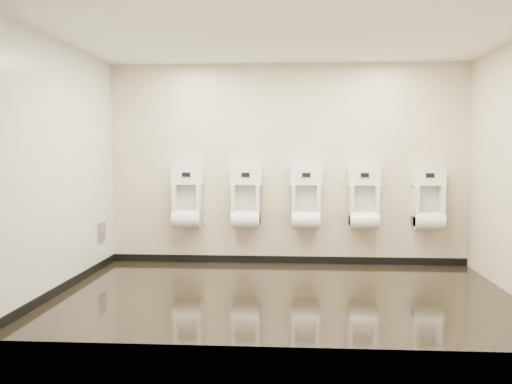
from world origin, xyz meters
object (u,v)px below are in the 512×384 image
(urinal_3, at_px, (364,203))
(urinal_2, at_px, (306,202))
(urinal_4, at_px, (429,203))
(access_panel, at_px, (101,232))
(urinal_1, at_px, (246,202))
(urinal_0, at_px, (187,202))

(urinal_3, bearing_deg, urinal_2, 180.00)
(urinal_2, bearing_deg, urinal_4, 0.00)
(urinal_2, relative_size, urinal_4, 1.00)
(access_panel, height_order, urinal_3, urinal_3)
(urinal_1, height_order, urinal_4, same)
(access_panel, relative_size, urinal_3, 0.30)
(urinal_2, bearing_deg, urinal_1, 180.00)
(urinal_2, bearing_deg, urinal_3, 0.00)
(urinal_0, distance_m, urinal_4, 3.31)
(access_panel, xyz_separation_m, urinal_4, (4.41, 0.40, 0.38))
(urinal_3, xyz_separation_m, urinal_4, (0.87, 0.00, 0.00))
(urinal_1, xyz_separation_m, urinal_3, (1.62, 0.00, 0.00))
(access_panel, xyz_separation_m, urinal_1, (1.92, 0.40, 0.38))
(urinal_0, xyz_separation_m, urinal_2, (1.65, 0.00, 0.00))
(urinal_3, distance_m, urinal_4, 0.87)
(urinal_0, bearing_deg, urinal_3, 0.00)
(urinal_0, distance_m, urinal_2, 1.65)
(urinal_1, bearing_deg, urinal_2, 0.00)
(urinal_1, distance_m, urinal_4, 2.49)
(urinal_0, relative_size, urinal_1, 1.00)
(urinal_2, bearing_deg, urinal_0, 180.00)
(access_panel, bearing_deg, urinal_0, 20.15)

